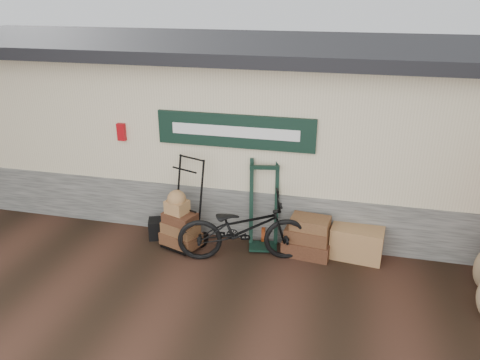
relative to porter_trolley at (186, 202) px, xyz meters
The scene contains 8 objects.
ground 1.43m from the porter_trolley, 29.37° to the right, with size 80.00×80.00×0.00m, color black.
station_building 2.53m from the porter_trolley, 64.01° to the left, with size 14.40×4.10×3.20m.
porter_trolley is the anchor object (origin of this frame).
green_barrow 1.29m from the porter_trolley, 11.51° to the left, with size 0.55×0.46×1.51m, color black, non-canonical shape.
suitcase_stack 2.08m from the porter_trolley, ahead, with size 0.77×0.48×0.68m, color #3E2013, non-canonical shape.
wicker_hamper 2.87m from the porter_trolley, ahead, with size 0.82×0.53×0.53m, color olive.
black_trunk 0.83m from the porter_trolley, behind, with size 0.34×0.29×0.34m, color black.
bicycle 1.07m from the porter_trolley, 13.39° to the right, with size 2.09×0.73×1.22m, color black.
Camera 1 is at (1.47, -6.04, 4.10)m, focal length 35.00 mm.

